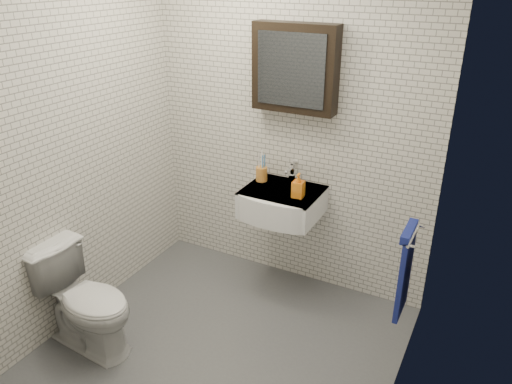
# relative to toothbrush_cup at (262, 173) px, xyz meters

# --- Properties ---
(ground) EXTENTS (2.20, 2.00, 0.01)m
(ground) POSITION_rel_toothbrush_cup_xyz_m (0.16, -0.85, -0.91)
(ground) COLOR #505358
(ground) RESTS_ON ground
(room_shell) EXTENTS (2.22, 2.02, 2.51)m
(room_shell) POSITION_rel_toothbrush_cup_xyz_m (0.16, -0.85, 0.56)
(room_shell) COLOR silver
(room_shell) RESTS_ON ground
(washbasin) EXTENTS (0.55, 0.50, 0.20)m
(washbasin) POSITION_rel_toothbrush_cup_xyz_m (0.21, -0.12, -0.15)
(washbasin) COLOR white
(washbasin) RESTS_ON room_shell
(faucet) EXTENTS (0.06, 0.20, 0.15)m
(faucet) POSITION_rel_toothbrush_cup_xyz_m (0.21, 0.08, 0.01)
(faucet) COLOR silver
(faucet) RESTS_ON washbasin
(mirror_cabinet) EXTENTS (0.60, 0.15, 0.60)m
(mirror_cabinet) POSITION_rel_toothbrush_cup_xyz_m (0.21, 0.07, 0.79)
(mirror_cabinet) COLOR black
(mirror_cabinet) RESTS_ON room_shell
(towel_rail) EXTENTS (0.09, 0.30, 0.58)m
(towel_rail) POSITION_rel_toothbrush_cup_xyz_m (1.21, -0.50, -0.19)
(towel_rail) COLOR silver
(towel_rail) RESTS_ON room_shell
(toothbrush_cup) EXTENTS (0.09, 0.09, 0.24)m
(toothbrush_cup) POSITION_rel_toothbrush_cup_xyz_m (0.00, 0.00, 0.00)
(toothbrush_cup) COLOR #C57E31
(toothbrush_cup) RESTS_ON washbasin
(soap_bottle) EXTENTS (0.09, 0.09, 0.18)m
(soap_bottle) POSITION_rel_toothbrush_cup_xyz_m (0.36, -0.14, 0.03)
(soap_bottle) COLOR #F9561A
(soap_bottle) RESTS_ON washbasin
(toilet) EXTENTS (0.73, 0.45, 0.71)m
(toilet) POSITION_rel_toothbrush_cup_xyz_m (-0.64, -1.27, -0.55)
(toilet) COLOR silver
(toilet) RESTS_ON ground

